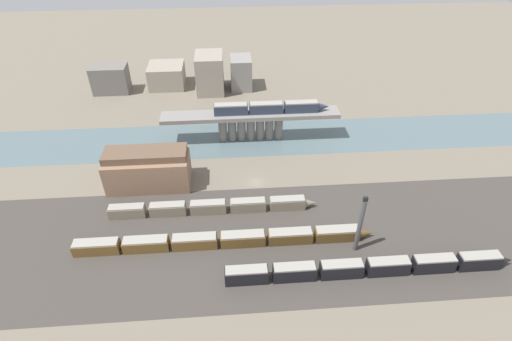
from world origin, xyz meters
TOP-DOWN VIEW (x-y plane):
  - ground_plane at (0.00, 0.00)m, footprint 400.00×400.00m
  - railbed_yard at (0.00, -24.00)m, footprint 280.00×42.00m
  - river_water at (0.00, 24.99)m, footprint 320.00×22.70m
  - bridge at (0.00, 24.99)m, footprint 60.69×7.20m
  - train_on_bridge at (6.82, 24.99)m, footprint 39.16×3.18m
  - train_yard_near at (23.55, -36.42)m, footprint 68.14×2.91m
  - train_yard_mid at (-9.72, -24.84)m, footprint 75.15×3.18m
  - train_yard_far at (-12.93, -12.32)m, footprint 57.11×2.80m
  - warehouse_building at (-31.83, 1.63)m, footprint 24.12×11.10m
  - signal_tower at (22.59, -28.74)m, footprint 1.10×1.10m
  - city_block_far_left at (-56.73, 67.53)m, footprint 14.79×9.01m
  - city_block_left at (-33.73, 71.92)m, footprint 14.98×14.51m
  - city_block_center at (-14.66, 65.47)m, footprint 11.39×14.76m
  - city_block_right at (-1.39, 67.73)m, footprint 8.81×11.93m

SIDE VIEW (x-z plane):
  - ground_plane at x=0.00m, z-range 0.00..0.00m
  - river_water at x=0.00m, z-range 0.00..0.01m
  - railbed_yard at x=0.00m, z-range 0.00..0.01m
  - train_yard_mid at x=-9.72m, z-range -0.03..3.51m
  - train_yard_far at x=-12.93m, z-range -0.04..3.57m
  - train_yard_near at x=23.55m, z-range -0.03..4.15m
  - city_block_left at x=-33.73m, z-range 0.00..9.44m
  - warehouse_building at x=-31.83m, z-range -0.29..11.69m
  - city_block_far_left at x=-56.73m, z-range 0.00..11.44m
  - city_block_right at x=-1.39m, z-range 0.00..13.38m
  - bridge at x=0.00m, z-range 2.06..12.25m
  - city_block_center at x=-14.66m, z-range 0.00..15.94m
  - signal_tower at x=22.59m, z-range -0.24..16.79m
  - train_on_bridge at x=6.82m, z-range 10.14..13.79m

